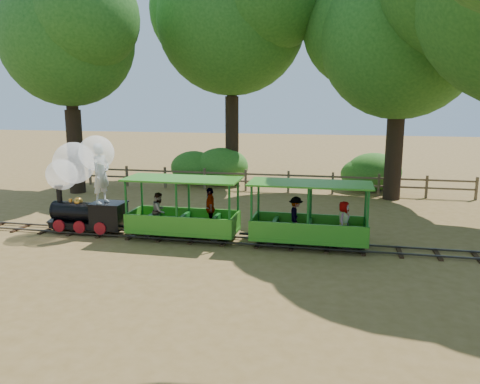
% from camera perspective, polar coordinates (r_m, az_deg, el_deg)
% --- Properties ---
extents(ground, '(90.00, 90.00, 0.00)m').
position_cam_1_polar(ground, '(14.18, -1.71, -6.08)').
color(ground, olive).
rests_on(ground, ground).
extents(track, '(22.00, 1.00, 0.10)m').
position_cam_1_polar(track, '(14.16, -1.71, -5.82)').
color(track, '#3F3D3A').
rests_on(track, ground).
extents(locomotive, '(2.78, 1.31, 3.20)m').
position_cam_1_polar(locomotive, '(15.60, -18.75, 1.70)').
color(locomotive, black).
rests_on(locomotive, ground).
extents(carriage_front, '(3.47, 1.42, 1.80)m').
position_cam_1_polar(carriage_front, '(14.31, -6.82, -2.78)').
color(carriage_front, '#33891D').
rests_on(carriage_front, track).
extents(carriage_rear, '(3.47, 1.42, 1.80)m').
position_cam_1_polar(carriage_rear, '(13.62, 8.58, -3.64)').
color(carriage_rear, '#33891D').
rests_on(carriage_rear, track).
extents(oak_nw, '(7.21, 6.34, 9.67)m').
position_cam_1_polar(oak_nw, '(22.72, -20.27, 17.76)').
color(oak_nw, '#2D2116').
rests_on(oak_nw, ground).
extents(oak_nc, '(8.89, 7.82, 11.50)m').
position_cam_1_polar(oak_nc, '(23.70, -1.07, 21.14)').
color(oak_nc, '#2D2116').
rests_on(oak_nc, ground).
extents(oak_ne, '(8.13, 7.16, 9.89)m').
position_cam_1_polar(oak_ne, '(21.04, 19.00, 18.16)').
color(oak_ne, '#2D2116').
rests_on(oak_ne, ground).
extents(fence, '(18.10, 0.10, 1.00)m').
position_cam_1_polar(fence, '(21.70, 3.29, 1.55)').
color(fence, brown).
rests_on(fence, ground).
extents(shrub_west, '(2.41, 1.85, 1.67)m').
position_cam_1_polar(shrub_west, '(23.80, -5.61, 3.00)').
color(shrub_west, '#2D6B1E').
rests_on(shrub_west, ground).
extents(shrub_mid_w, '(2.69, 2.07, 1.86)m').
position_cam_1_polar(shrub_mid_w, '(23.40, -2.25, 3.14)').
color(shrub_mid_w, '#2D6B1E').
rests_on(shrub_mid_w, ground).
extents(shrub_mid_e, '(2.19, 1.68, 1.52)m').
position_cam_1_polar(shrub_mid_e, '(22.74, 14.90, 2.10)').
color(shrub_mid_e, '#2D6B1E').
rests_on(shrub_mid_e, ground).
extents(shrub_east, '(2.57, 1.97, 1.78)m').
position_cam_1_polar(shrub_east, '(22.75, 15.98, 2.37)').
color(shrub_east, '#2D6B1E').
rests_on(shrub_east, ground).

